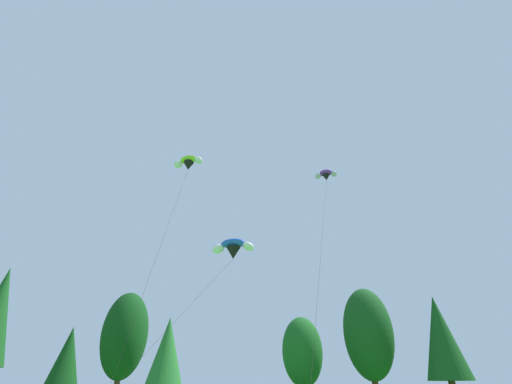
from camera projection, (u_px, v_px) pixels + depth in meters
name	position (u px, v px, depth m)	size (l,w,h in m)	color
treeline_tree_c	(67.00, 355.00, 40.93)	(3.40, 3.40, 8.20)	#472D19
treeline_tree_d	(125.00, 335.00, 39.68)	(4.93, 4.93, 11.58)	#472D19
treeline_tree_e	(167.00, 350.00, 34.65)	(3.38, 3.38, 8.10)	#472D19
treeline_tree_f	(302.00, 351.00, 36.91)	(4.10, 4.10, 8.54)	#472D19
treeline_tree_g	(368.00, 333.00, 35.51)	(4.76, 4.76, 10.96)	#472D19
treeline_tree_h	(441.00, 337.00, 31.29)	(3.64, 3.64, 9.26)	#472D19
parafoil_kite_high_lime_white	(188.00, 163.00, 34.06)	(3.35, 10.24, 19.78)	#93D633
parafoil_kite_mid_purple	(326.00, 175.00, 39.37)	(2.82, 19.73, 21.33)	purple
parafoil_kite_far_blue_white	(233.00, 248.00, 30.13)	(4.58, 11.41, 11.44)	blue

